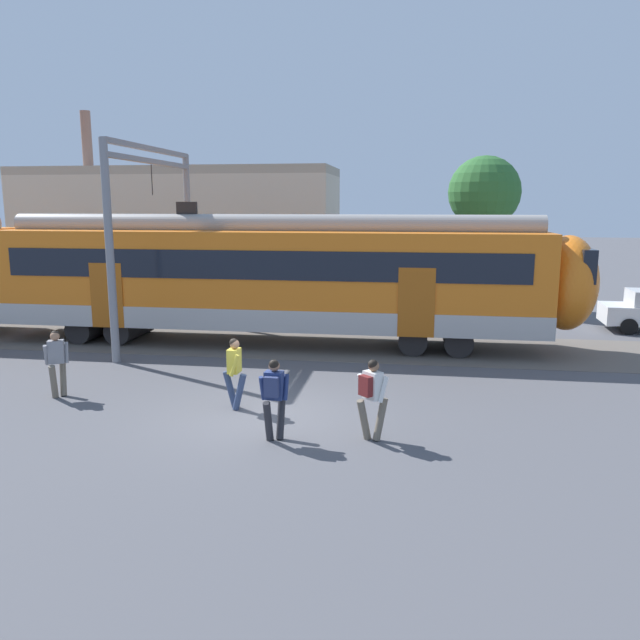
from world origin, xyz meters
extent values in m
plane|color=#515156|center=(0.00, 0.00, 0.00)|extent=(160.00, 160.00, 0.00)
cube|color=#B2ADA8|center=(-1.56, 7.17, 1.05)|extent=(18.00, 3.06, 0.70)
cube|color=orange|center=(-1.56, 7.17, 2.60)|extent=(18.00, 3.00, 2.40)
cube|color=black|center=(-1.56, 5.65, 2.80)|extent=(16.56, 0.03, 0.90)
cube|color=#AC5413|center=(3.39, 5.65, 1.75)|extent=(1.10, 0.04, 2.10)
cube|color=#AC5413|center=(-6.51, 5.65, 1.75)|extent=(1.10, 0.04, 2.10)
cylinder|color=gray|center=(-1.56, 7.17, 3.98)|extent=(17.64, 0.70, 0.70)
cube|color=black|center=(-4.26, 7.17, 4.53)|extent=(0.70, 0.12, 0.40)
cylinder|color=black|center=(4.72, 7.17, 0.45)|extent=(0.90, 2.40, 0.90)
cylinder|color=black|center=(3.32, 7.17, 0.45)|extent=(0.90, 2.40, 0.90)
cylinder|color=black|center=(-6.44, 7.17, 0.45)|extent=(0.90, 2.40, 0.90)
cylinder|color=black|center=(-7.84, 7.17, 0.45)|extent=(0.90, 2.40, 0.90)
ellipsoid|color=orange|center=(7.99, 7.17, 2.25)|extent=(1.80, 2.85, 2.95)
cube|color=black|center=(8.34, 7.17, 2.85)|extent=(0.40, 2.40, 1.00)
cylinder|color=#6B6051|center=(-5.24, 0.39, 0.43)|extent=(0.28, 0.38, 0.87)
cylinder|color=#6B6051|center=(-5.19, 0.71, 0.43)|extent=(0.28, 0.38, 0.87)
cube|color=gray|center=(-5.21, 0.55, 1.14)|extent=(0.43, 0.36, 0.56)
cylinder|color=gray|center=(-5.04, 0.71, 1.09)|extent=(0.18, 0.26, 0.52)
cylinder|color=gray|center=(-5.38, 0.39, 1.09)|extent=(0.18, 0.26, 0.52)
sphere|color=#9E7051|center=(-5.21, 0.53, 1.53)|extent=(0.22, 0.22, 0.22)
sphere|color=black|center=(-5.21, 0.55, 1.56)|extent=(0.20, 0.20, 0.20)
cylinder|color=navy|center=(-0.56, 0.26, 0.43)|extent=(0.36, 0.17, 0.87)
cylinder|color=navy|center=(-0.83, 0.45, 0.43)|extent=(0.36, 0.17, 0.87)
cube|color=gold|center=(-0.69, 0.35, 1.14)|extent=(0.26, 0.37, 0.56)
cylinder|color=gold|center=(-0.76, 0.58, 1.09)|extent=(0.25, 0.10, 0.52)
cylinder|color=gold|center=(-0.62, 0.13, 1.09)|extent=(0.25, 0.10, 0.52)
sphere|color=#9E7051|center=(-0.67, 0.35, 1.53)|extent=(0.22, 0.22, 0.22)
sphere|color=black|center=(-0.69, 0.35, 1.56)|extent=(0.20, 0.20, 0.20)
cylinder|color=#28282D|center=(0.75, -1.28, 0.43)|extent=(0.17, 0.36, 0.87)
cylinder|color=#28282D|center=(0.55, -1.55, 0.43)|extent=(0.17, 0.36, 0.87)
cube|color=navy|center=(0.65, -1.41, 1.14)|extent=(0.37, 0.26, 0.56)
cylinder|color=navy|center=(0.42, -1.48, 1.09)|extent=(0.11, 0.25, 0.52)
cylinder|color=navy|center=(0.87, -1.35, 1.09)|extent=(0.11, 0.25, 0.52)
sphere|color=#9E7051|center=(0.65, -1.39, 1.53)|extent=(0.22, 0.22, 0.22)
sphere|color=black|center=(0.65, -1.41, 1.56)|extent=(0.20, 0.20, 0.20)
cube|color=navy|center=(0.64, -1.59, 1.16)|extent=(0.29, 0.18, 0.40)
cylinder|color=#6B6051|center=(2.73, -1.07, 0.43)|extent=(0.35, 0.36, 0.87)
cylinder|color=#6B6051|center=(2.41, -1.15, 0.43)|extent=(0.35, 0.36, 0.87)
cube|color=silver|center=(2.57, -1.11, 1.14)|extent=(0.43, 0.42, 0.56)
cylinder|color=silver|center=(2.36, -1.02, 1.09)|extent=(0.23, 0.24, 0.52)
cylinder|color=silver|center=(2.79, -1.21, 1.09)|extent=(0.23, 0.24, 0.52)
sphere|color=brown|center=(2.59, -1.10, 1.53)|extent=(0.22, 0.22, 0.22)
sphere|color=black|center=(2.57, -1.11, 1.56)|extent=(0.20, 0.20, 0.20)
cube|color=maroon|center=(2.45, -1.25, 1.16)|extent=(0.31, 0.31, 0.40)
cylinder|color=black|center=(11.08, 12.08, 0.30)|extent=(0.61, 0.23, 0.60)
cylinder|color=black|center=(11.01, 10.52, 0.30)|extent=(0.61, 0.23, 0.60)
cylinder|color=gray|center=(-5.44, 3.97, 3.25)|extent=(0.24, 0.24, 6.50)
cylinder|color=gray|center=(-5.44, 10.37, 3.25)|extent=(0.24, 0.24, 6.50)
cube|color=gray|center=(-5.44, 7.17, 6.45)|extent=(0.20, 6.40, 0.16)
cube|color=gray|center=(-5.44, 7.17, 6.05)|extent=(0.20, 6.40, 0.16)
cylinder|color=black|center=(-5.44, 7.17, 5.45)|extent=(0.03, 0.03, 1.00)
cube|color=beige|center=(-8.43, 17.09, 3.00)|extent=(15.56, 5.00, 6.00)
cube|color=#9F9686|center=(-8.43, 17.09, 6.20)|extent=(15.56, 5.00, 0.40)
cylinder|color=#8C6656|center=(-13.10, 17.09, 7.60)|extent=(0.50, 0.50, 3.20)
cylinder|color=brown|center=(6.28, 16.18, 2.03)|extent=(0.32, 0.32, 4.05)
sphere|color=#2D662D|center=(6.28, 16.18, 5.17)|extent=(3.21, 3.21, 3.21)
camera|label=1|loc=(3.35, -12.99, 4.67)|focal=35.00mm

